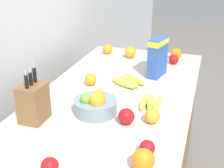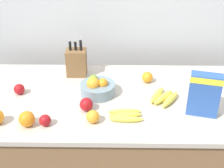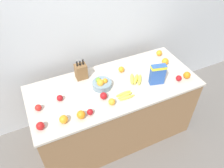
{
  "view_description": "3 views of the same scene",
  "coord_description": "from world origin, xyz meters",
  "px_view_note": "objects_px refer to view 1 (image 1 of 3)",
  "views": [
    {
      "loc": [
        -1.48,
        -0.49,
        1.72
      ],
      "look_at": [
        -0.02,
        -0.02,
        1.06
      ],
      "focal_mm": 50.0,
      "sensor_mm": 36.0,
      "label": 1
    },
    {
      "loc": [
        -0.03,
        -1.68,
        2.01
      ],
      "look_at": [
        -0.05,
        -0.03,
        1.04
      ],
      "focal_mm": 50.0,
      "sensor_mm": 36.0,
      "label": 2
    },
    {
      "loc": [
        -0.83,
        -1.72,
        2.69
      ],
      "look_at": [
        -0.04,
        -0.02,
        0.98
      ],
      "focal_mm": 35.0,
      "sensor_mm": 36.0,
      "label": 3
    }
  ],
  "objects_px": {
    "orange_front_center": "(130,52)",
    "orange_mid_left": "(143,160)",
    "orange_mid_right": "(152,116)",
    "banana_bunch_left": "(151,102)",
    "apple_front": "(126,116)",
    "orange_front_left": "(91,79)",
    "apple_by_knife_block": "(147,148)",
    "knife_block": "(33,102)",
    "banana_bunch_right": "(129,81)",
    "apple_leftmost": "(174,59)",
    "cereal_box": "(158,55)",
    "fruit_bowl": "(96,105)",
    "orange_front_right": "(108,49)",
    "apple_rightmost": "(50,166)",
    "orange_near_bowl": "(176,54)"
  },
  "relations": [
    {
      "from": "orange_front_left",
      "to": "orange_front_center",
      "type": "relative_size",
      "value": 0.85
    },
    {
      "from": "banana_bunch_left",
      "to": "cereal_box",
      "type": "bearing_deg",
      "value": 6.29
    },
    {
      "from": "orange_front_left",
      "to": "orange_front_right",
      "type": "distance_m",
      "value": 0.65
    },
    {
      "from": "apple_front",
      "to": "orange_mid_right",
      "type": "relative_size",
      "value": 1.06
    },
    {
      "from": "orange_mid_right",
      "to": "orange_front_right",
      "type": "relative_size",
      "value": 0.95
    },
    {
      "from": "orange_front_center",
      "to": "orange_mid_left",
      "type": "bearing_deg",
      "value": -163.08
    },
    {
      "from": "orange_front_left",
      "to": "apple_by_knife_block",
      "type": "bearing_deg",
      "value": -141.01
    },
    {
      "from": "banana_bunch_left",
      "to": "orange_front_center",
      "type": "relative_size",
      "value": 2.26
    },
    {
      "from": "knife_block",
      "to": "orange_mid_right",
      "type": "distance_m",
      "value": 0.59
    },
    {
      "from": "orange_mid_left",
      "to": "banana_bunch_left",
      "type": "bearing_deg",
      "value": 8.34
    },
    {
      "from": "apple_by_knife_block",
      "to": "orange_front_right",
      "type": "bearing_deg",
      "value": 25.46
    },
    {
      "from": "orange_front_left",
      "to": "orange_mid_right",
      "type": "relative_size",
      "value": 1.0
    },
    {
      "from": "apple_front",
      "to": "knife_block",
      "type": "bearing_deg",
      "value": 103.32
    },
    {
      "from": "orange_near_bowl",
      "to": "orange_front_left",
      "type": "bearing_deg",
      "value": 146.67
    },
    {
      "from": "banana_bunch_left",
      "to": "orange_mid_right",
      "type": "xyz_separation_m",
      "value": [
        -0.18,
        -0.04,
        0.02
      ]
    },
    {
      "from": "orange_front_center",
      "to": "orange_mid_left",
      "type": "height_order",
      "value": "same"
    },
    {
      "from": "fruit_bowl",
      "to": "apple_rightmost",
      "type": "distance_m",
      "value": 0.5
    },
    {
      "from": "apple_by_knife_block",
      "to": "apple_rightmost",
      "type": "bearing_deg",
      "value": 125.42
    },
    {
      "from": "orange_near_bowl",
      "to": "cereal_box",
      "type": "bearing_deg",
      "value": 168.6
    },
    {
      "from": "cereal_box",
      "to": "banana_bunch_right",
      "type": "bearing_deg",
      "value": 159.13
    },
    {
      "from": "cereal_box",
      "to": "orange_front_center",
      "type": "height_order",
      "value": "cereal_box"
    },
    {
      "from": "apple_front",
      "to": "orange_mid_left",
      "type": "xyz_separation_m",
      "value": [
        -0.31,
        -0.15,
        0.0
      ]
    },
    {
      "from": "orange_mid_right",
      "to": "apple_front",
      "type": "bearing_deg",
      "value": 111.5
    },
    {
      "from": "orange_front_left",
      "to": "orange_front_right",
      "type": "height_order",
      "value": "orange_front_right"
    },
    {
      "from": "orange_mid_right",
      "to": "orange_front_center",
      "type": "bearing_deg",
      "value": 20.92
    },
    {
      "from": "banana_bunch_left",
      "to": "orange_front_left",
      "type": "height_order",
      "value": "orange_front_left"
    },
    {
      "from": "banana_bunch_left",
      "to": "apple_by_knife_block",
      "type": "distance_m",
      "value": 0.45
    },
    {
      "from": "apple_leftmost",
      "to": "orange_mid_left",
      "type": "distance_m",
      "value": 1.26
    },
    {
      "from": "fruit_bowl",
      "to": "orange_front_left",
      "type": "distance_m",
      "value": 0.37
    },
    {
      "from": "knife_block",
      "to": "orange_mid_left",
      "type": "height_order",
      "value": "knife_block"
    },
    {
      "from": "banana_bunch_right",
      "to": "apple_front",
      "type": "xyz_separation_m",
      "value": [
        -0.47,
        -0.11,
        0.02
      ]
    },
    {
      "from": "knife_block",
      "to": "fruit_bowl",
      "type": "height_order",
      "value": "knife_block"
    },
    {
      "from": "knife_block",
      "to": "cereal_box",
      "type": "distance_m",
      "value": 0.91
    },
    {
      "from": "banana_bunch_left",
      "to": "orange_mid_left",
      "type": "height_order",
      "value": "orange_mid_left"
    },
    {
      "from": "orange_mid_left",
      "to": "orange_front_right",
      "type": "xyz_separation_m",
      "value": [
        1.34,
        0.6,
        -0.0
      ]
    },
    {
      "from": "fruit_bowl",
      "to": "banana_bunch_right",
      "type": "bearing_deg",
      "value": -9.16
    },
    {
      "from": "orange_mid_right",
      "to": "orange_front_right",
      "type": "height_order",
      "value": "orange_front_right"
    },
    {
      "from": "orange_front_left",
      "to": "orange_mid_left",
      "type": "bearing_deg",
      "value": -144.91
    },
    {
      "from": "banana_bunch_left",
      "to": "orange_mid_right",
      "type": "bearing_deg",
      "value": -166.63
    },
    {
      "from": "apple_leftmost",
      "to": "knife_block",
      "type": "bearing_deg",
      "value": 152.44
    },
    {
      "from": "fruit_bowl",
      "to": "banana_bunch_left",
      "type": "xyz_separation_m",
      "value": [
        0.17,
        -0.26,
        -0.03
      ]
    },
    {
      "from": "apple_by_knife_block",
      "to": "orange_near_bowl",
      "type": "xyz_separation_m",
      "value": [
        1.28,
        0.05,
        0.01
      ]
    },
    {
      "from": "apple_rightmost",
      "to": "orange_front_left",
      "type": "relative_size",
      "value": 0.91
    },
    {
      "from": "apple_front",
      "to": "orange_mid_left",
      "type": "bearing_deg",
      "value": -153.88
    },
    {
      "from": "orange_front_left",
      "to": "orange_near_bowl",
      "type": "distance_m",
      "value": 0.81
    },
    {
      "from": "knife_block",
      "to": "orange_mid_left",
      "type": "xyz_separation_m",
      "value": [
        -0.21,
        -0.6,
        -0.05
      ]
    },
    {
      "from": "cereal_box",
      "to": "apple_leftmost",
      "type": "height_order",
      "value": "cereal_box"
    },
    {
      "from": "orange_mid_right",
      "to": "banana_bunch_left",
      "type": "bearing_deg",
      "value": 13.37
    },
    {
      "from": "knife_block",
      "to": "orange_front_left",
      "type": "height_order",
      "value": "knife_block"
    },
    {
      "from": "cereal_box",
      "to": "fruit_bowl",
      "type": "height_order",
      "value": "cereal_box"
    }
  ]
}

